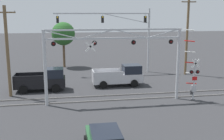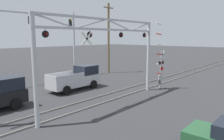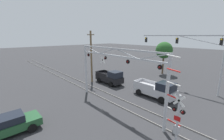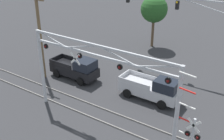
{
  "view_description": "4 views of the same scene",
  "coord_description": "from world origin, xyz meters",
  "px_view_note": "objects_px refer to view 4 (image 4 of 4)",
  "views": [
    {
      "loc": [
        -3.96,
        -8.18,
        7.46
      ],
      "look_at": [
        -0.17,
        14.4,
        2.76
      ],
      "focal_mm": 45.0,
      "sensor_mm": 36.0,
      "label": 1
    },
    {
      "loc": [
        -11.46,
        3.85,
        4.9
      ],
      "look_at": [
        1.62,
        15.24,
        2.26
      ],
      "focal_mm": 35.0,
      "sensor_mm": 36.0,
      "label": 2
    },
    {
      "loc": [
        10.66,
        4.36,
        7.35
      ],
      "look_at": [
        -1.97,
        15.61,
        3.45
      ],
      "focal_mm": 24.0,
      "sensor_mm": 36.0,
      "label": 3
    },
    {
      "loc": [
        10.07,
        0.95,
        12.46
      ],
      "look_at": [
        -1.32,
        17.82,
        2.66
      ],
      "focal_mm": 45.0,
      "sensor_mm": 36.0,
      "label": 4
    }
  ],
  "objects_px": {
    "traffic_signal_span": "(208,22)",
    "pickup_truck_following": "(76,69)",
    "utility_pole_left": "(40,36)",
    "background_tree_beyond_span": "(154,9)",
    "pickup_truck_lead": "(153,89)",
    "crossing_gantry": "(99,73)"
  },
  "relations": [
    {
      "from": "pickup_truck_following",
      "to": "background_tree_beyond_span",
      "type": "relative_size",
      "value": 0.77
    },
    {
      "from": "traffic_signal_span",
      "to": "pickup_truck_following",
      "type": "distance_m",
      "value": 12.7
    },
    {
      "from": "traffic_signal_span",
      "to": "pickup_truck_following",
      "type": "height_order",
      "value": "traffic_signal_span"
    },
    {
      "from": "crossing_gantry",
      "to": "pickup_truck_following",
      "type": "relative_size",
      "value": 2.38
    },
    {
      "from": "crossing_gantry",
      "to": "background_tree_beyond_span",
      "type": "bearing_deg",
      "value": 104.06
    },
    {
      "from": "traffic_signal_span",
      "to": "background_tree_beyond_span",
      "type": "distance_m",
      "value": 9.3
    },
    {
      "from": "crossing_gantry",
      "to": "traffic_signal_span",
      "type": "height_order",
      "value": "traffic_signal_span"
    },
    {
      "from": "pickup_truck_lead",
      "to": "utility_pole_left",
      "type": "relative_size",
      "value": 0.64
    },
    {
      "from": "utility_pole_left",
      "to": "pickup_truck_lead",
      "type": "bearing_deg",
      "value": 11.31
    },
    {
      "from": "crossing_gantry",
      "to": "traffic_signal_span",
      "type": "xyz_separation_m",
      "value": [
        3.57,
        11.45,
        1.36
      ]
    },
    {
      "from": "crossing_gantry",
      "to": "background_tree_beyond_span",
      "type": "distance_m",
      "value": 17.07
    },
    {
      "from": "crossing_gantry",
      "to": "pickup_truck_lead",
      "type": "distance_m",
      "value": 6.31
    },
    {
      "from": "crossing_gantry",
      "to": "pickup_truck_lead",
      "type": "bearing_deg",
      "value": 73.3
    },
    {
      "from": "background_tree_beyond_span",
      "to": "pickup_truck_following",
      "type": "bearing_deg",
      "value": -99.68
    },
    {
      "from": "traffic_signal_span",
      "to": "pickup_truck_following",
      "type": "relative_size",
      "value": 2.45
    },
    {
      "from": "traffic_signal_span",
      "to": "pickup_truck_following",
      "type": "bearing_deg",
      "value": -145.12
    },
    {
      "from": "utility_pole_left",
      "to": "background_tree_beyond_span",
      "type": "relative_size",
      "value": 1.3
    },
    {
      "from": "crossing_gantry",
      "to": "traffic_signal_span",
      "type": "relative_size",
      "value": 0.97
    },
    {
      "from": "pickup_truck_lead",
      "to": "background_tree_beyond_span",
      "type": "relative_size",
      "value": 0.83
    },
    {
      "from": "traffic_signal_span",
      "to": "crossing_gantry",
      "type": "bearing_deg",
      "value": -107.32
    },
    {
      "from": "utility_pole_left",
      "to": "crossing_gantry",
      "type": "bearing_deg",
      "value": -19.3
    },
    {
      "from": "pickup_truck_following",
      "to": "background_tree_beyond_span",
      "type": "xyz_separation_m",
      "value": [
        2.03,
        11.9,
        3.57
      ]
    }
  ]
}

